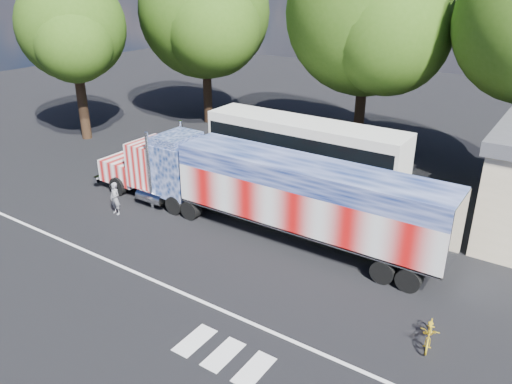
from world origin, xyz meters
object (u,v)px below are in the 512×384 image
Objects in this scene: woman at (115,198)px; tree_w_a at (72,28)px; tree_n_mid at (370,14)px; coach_bus at (304,150)px; tree_nw_a at (206,13)px; bicycle at (430,333)px; semi_truck at (261,188)px.

woman is 0.15× the size of tree_w_a.
tree_w_a is (-17.64, -9.10, -1.07)m from tree_n_mid.
tree_nw_a is (-12.41, 6.58, 6.68)m from coach_bus.
coach_bus is 18.25m from tree_w_a.
tree_w_a is (-27.66, 8.38, 7.41)m from bicycle.
coach_bus is at bearing 63.48° from woman.
tree_w_a is at bearing 150.91° from woman.
bicycle is 29.83m from tree_w_a.
tree_nw_a is at bearing 116.99° from woman.
semi_truck is at bearing -43.77° from tree_nw_a.
semi_truck is at bearing 148.09° from bicycle.
coach_bus is at bearing 125.38° from bicycle.
semi_truck is 1.68× the size of tree_w_a.
tree_n_mid reaches higher than tree_nw_a.
tree_n_mid is at bearing 2.36° from tree_nw_a.
tree_n_mid is 12.96m from tree_nw_a.
semi_truck reaches higher than bicycle.
woman reaches higher than bicycle.
semi_truck reaches higher than woman.
tree_w_a is at bearing 165.65° from semi_truck.
semi_truck is 1.43× the size of tree_nw_a.
tree_n_mid is at bearing 94.03° from semi_truck.
tree_nw_a is (-13.92, 13.33, 6.38)m from semi_truck.
coach_bus is (-1.50, 6.75, -0.30)m from semi_truck.
bicycle is at bearing -16.86° from tree_w_a.
tree_w_a reaches higher than woman.
woman is at bearing 166.71° from bicycle.
bicycle is (16.09, -0.90, -0.41)m from woman.
semi_truck reaches higher than coach_bus.
bicycle is (9.04, -3.62, -1.69)m from semi_truck.
bicycle is at bearing -44.51° from coach_bus.
woman is (-7.04, -2.72, -1.28)m from semi_truck.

